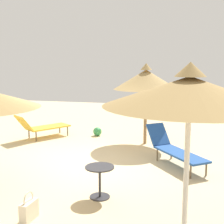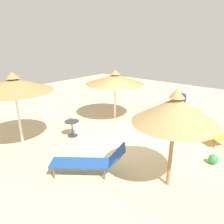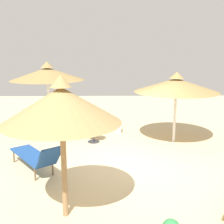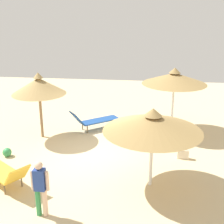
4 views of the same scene
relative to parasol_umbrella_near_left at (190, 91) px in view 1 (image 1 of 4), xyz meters
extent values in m
cube|color=beige|center=(2.77, -2.69, -2.32)|extent=(24.00, 24.00, 0.10)
cylinder|color=white|center=(0.00, 0.00, -1.11)|extent=(0.08, 0.08, 2.32)
cone|color=#997A47|center=(0.00, 0.00, 0.00)|extent=(2.64, 2.64, 0.45)
cone|color=#997A47|center=(0.00, 0.00, 0.33)|extent=(0.47, 0.47, 0.22)
cylinder|color=olive|center=(1.34, -5.25, -1.19)|extent=(0.11, 0.11, 2.16)
cone|color=tan|center=(1.34, -5.25, -0.14)|extent=(2.10, 2.10, 0.63)
cone|color=tan|center=(1.34, -5.25, 0.28)|extent=(0.38, 0.38, 0.22)
cube|color=gold|center=(4.85, -5.30, -1.90)|extent=(1.40, 1.60, 0.05)
cylinder|color=brown|center=(4.71, -5.97, -2.10)|extent=(0.04, 0.04, 0.34)
cylinder|color=brown|center=(4.26, -5.65, -2.10)|extent=(0.04, 0.04, 0.34)
cylinder|color=brown|center=(5.44, -4.94, -2.10)|extent=(0.04, 0.04, 0.34)
cylinder|color=brown|center=(5.00, -4.63, -2.10)|extent=(0.04, 0.04, 0.34)
cube|color=gold|center=(5.40, -4.53, -1.63)|extent=(0.77, 0.72, 0.52)
cube|color=#1E478C|center=(0.14, -3.08, -1.90)|extent=(1.48, 1.69, 0.05)
cylinder|color=brown|center=(-0.48, -2.65, -2.10)|extent=(0.04, 0.04, 0.34)
cylinder|color=brown|center=(-0.12, -2.37, -2.10)|extent=(0.04, 0.04, 0.34)
cylinder|color=brown|center=(0.40, -3.79, -2.10)|extent=(0.04, 0.04, 0.34)
cylinder|color=brown|center=(0.77, -3.50, -2.10)|extent=(0.04, 0.04, 0.34)
cube|color=#1E478C|center=(0.80, -3.92, -1.61)|extent=(0.72, 0.70, 0.56)
cube|color=beige|center=(2.61, 0.25, -2.10)|extent=(0.19, 0.40, 0.33)
torus|color=beige|center=(2.61, 0.25, -1.89)|extent=(0.05, 0.27, 0.27)
cylinder|color=#2D2D33|center=(1.67, -0.90, -1.64)|extent=(0.59, 0.59, 0.02)
cylinder|color=#2D2D33|center=(1.67, -0.90, -1.96)|extent=(0.05, 0.05, 0.62)
cylinder|color=#2D2D33|center=(1.67, -0.90, -2.26)|extent=(0.41, 0.41, 0.02)
sphere|color=#338C4C|center=(3.19, -5.91, -2.11)|extent=(0.31, 0.31, 0.31)
camera|label=1|loc=(0.04, 4.75, 0.44)|focal=49.55mm
camera|label=2|loc=(-3.24, -7.09, 1.45)|focal=33.29mm
camera|label=3|loc=(2.13, -9.93, 0.75)|focal=43.97mm
camera|label=4|loc=(12.57, -1.04, 2.76)|focal=49.75mm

